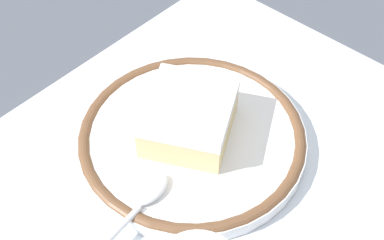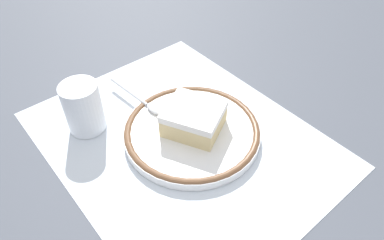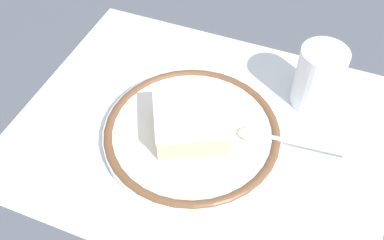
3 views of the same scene
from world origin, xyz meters
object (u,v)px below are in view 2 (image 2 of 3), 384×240
object	(u,v)px
spoon	(146,104)
cup	(84,110)
napkin	(177,71)
cake_slice	(194,118)
plate	(192,131)

from	to	relation	value
spoon	cup	bearing A→B (deg)	71.79
cup	napkin	world-z (taller)	cup
cake_slice	napkin	bearing A→B (deg)	-29.29
spoon	napkin	world-z (taller)	spoon
cake_slice	cup	size ratio (longest dim) A/B	1.32
spoon	cup	xyz separation A→B (m)	(0.03, 0.10, 0.02)
plate	spoon	world-z (taller)	spoon
plate	napkin	bearing A→B (deg)	-30.32
cake_slice	cup	bearing A→B (deg)	44.28
plate	cake_slice	xyz separation A→B (m)	(0.00, -0.00, 0.03)
plate	cup	xyz separation A→B (m)	(0.13, 0.12, 0.03)
napkin	cup	bearing A→B (deg)	97.11
spoon	napkin	bearing A→B (deg)	-62.95
spoon	napkin	distance (m)	0.13
plate	spoon	distance (m)	0.10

